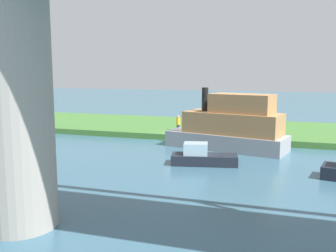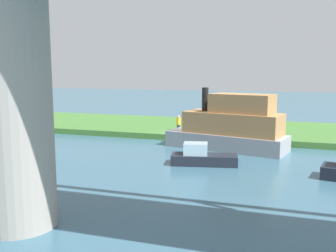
# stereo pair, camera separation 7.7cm
# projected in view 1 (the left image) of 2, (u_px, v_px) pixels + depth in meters

# --- Properties ---
(ground_plane) EXTENTS (160.00, 160.00, 0.00)m
(ground_plane) POSITION_uv_depth(u_px,v_px,m) (183.00, 141.00, 31.95)
(ground_plane) COLOR #386075
(grassy_bank) EXTENTS (80.00, 12.00, 0.50)m
(grassy_bank) POSITION_uv_depth(u_px,v_px,m) (200.00, 128.00, 37.56)
(grassy_bank) COLOR #427533
(grassy_bank) RESTS_ON ground
(bridge_pylon) EXTENTS (2.76, 2.76, 9.12)m
(bridge_pylon) POSITION_uv_depth(u_px,v_px,m) (15.00, 107.00, 13.96)
(bridge_pylon) COLOR #9E998E
(bridge_pylon) RESTS_ON ground
(person_on_bank) EXTENTS (0.50, 0.50, 1.39)m
(person_on_bank) POSITION_uv_depth(u_px,v_px,m) (178.00, 123.00, 34.26)
(person_on_bank) COLOR #2D334C
(person_on_bank) RESTS_ON grassy_bank
(mooring_post) EXTENTS (0.20, 0.20, 1.01)m
(mooring_post) POSITION_uv_depth(u_px,v_px,m) (196.00, 127.00, 33.27)
(mooring_post) COLOR brown
(mooring_post) RESTS_ON grassy_bank
(riverboat_paddlewheel) EXTENTS (9.40, 4.96, 4.58)m
(riverboat_paddlewheel) POSITION_uv_depth(u_px,v_px,m) (230.00, 127.00, 28.58)
(riverboat_paddlewheel) COLOR #99999E
(riverboat_paddlewheel) RESTS_ON ground
(houseboat_blue) EXTENTS (4.32, 2.26, 1.37)m
(houseboat_blue) POSITION_uv_depth(u_px,v_px,m) (202.00, 157.00, 24.03)
(houseboat_blue) COLOR #1E232D
(houseboat_blue) RESTS_ON ground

